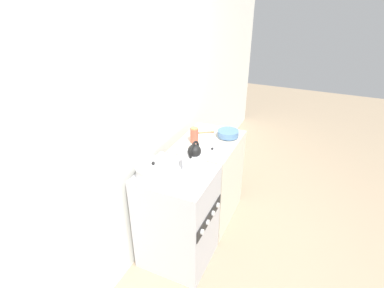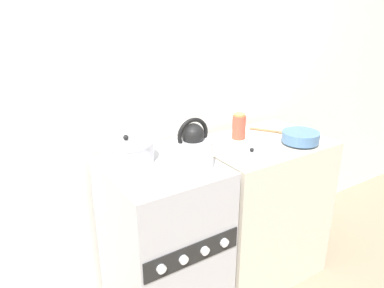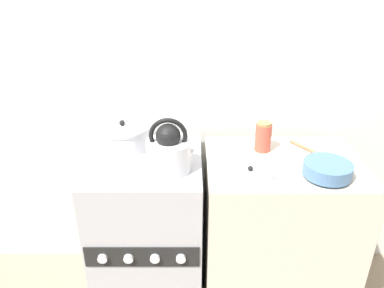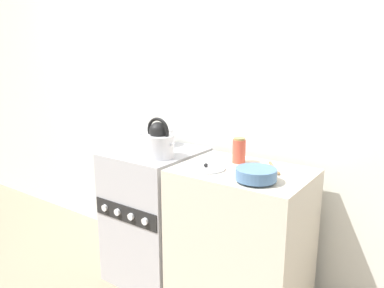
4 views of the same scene
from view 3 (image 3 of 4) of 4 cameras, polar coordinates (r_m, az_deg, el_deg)
The scene contains 9 objects.
wall_back at distance 2.02m, azimuth -6.49°, elevation 11.36°, with size 7.00×0.06×2.50m.
stove at distance 2.06m, azimuth -6.41°, elevation -13.32°, with size 0.54×0.61×0.91m.
counter at distance 2.09m, azimuth 12.68°, elevation -13.49°, with size 0.75×0.55×0.90m.
kettle at distance 1.66m, azimuth -3.47°, elevation -1.03°, with size 0.24×0.20×0.25m.
cooking_pot at distance 1.92m, azimuth -10.40°, elevation 1.25°, with size 0.28×0.28×0.14m.
enamel_bowl at distance 1.74m, azimuth 19.98°, elevation -3.64°, with size 0.21×0.21×0.07m.
storage_jar at distance 1.89m, azimuth 10.84°, elevation 1.09°, with size 0.08×0.08×0.15m.
loose_pot_lid at distance 1.71m, azimuth 8.89°, elevation -4.16°, with size 0.22×0.22×0.03m.
wooden_spoon at distance 1.96m, azimuth 17.65°, elevation -0.97°, with size 0.15×0.20×0.02m.
Camera 3 is at (0.23, -1.28, 1.77)m, focal length 35.00 mm.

